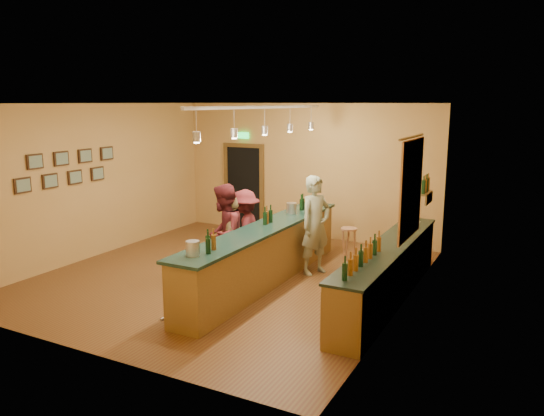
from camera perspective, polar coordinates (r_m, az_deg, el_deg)
The scene contains 18 objects.
floor at distance 10.10m, azimuth -4.64°, elevation -7.32°, with size 7.00×7.00×0.00m, color #5E2F1A.
ceiling at distance 9.57m, azimuth -4.95°, elevation 11.15°, with size 6.50×7.00×0.02m, color silver.
wall_back at distance 12.77m, azimuth 3.63°, elevation 4.01°, with size 6.50×0.02×3.20m, color #BC8D46.
wall_front at distance 7.07m, azimuth -20.11°, elevation -2.66°, with size 6.50×0.02×3.20m, color #BC8D46.
wall_left at distance 11.75m, azimuth -18.33°, elevation 2.82°, with size 0.02×7.00×3.20m, color #BC8D46.
wall_right at distance 8.46m, azimuth 14.19°, elevation -0.09°, with size 0.02×7.00×3.20m, color #BC8D46.
doorway at distance 13.59m, azimuth -3.01°, elevation 2.44°, with size 1.15×0.09×2.48m.
tapestry at distance 8.80m, azimuth 14.75°, elevation 1.98°, with size 0.03×1.40×1.60m, color #9B321F.
bottle_shelf at distance 10.29m, azimuth 16.26°, elevation 2.17°, with size 0.17×0.55×0.54m.
picture_grid at distance 11.18m, azimuth -21.04°, elevation 4.03°, with size 0.06×2.20×0.70m, color #382111, non-canonical shape.
back_counter at distance 8.97m, azimuth 12.36°, elevation -6.71°, with size 0.60×4.55×1.27m.
tasting_bar at distance 9.55m, azimuth -0.76°, elevation -4.58°, with size 0.74×5.10×1.38m.
pendant_track at distance 9.19m, azimuth -0.79°, elevation 9.83°, with size 0.11×4.60×0.50m.
bartender at distance 10.03m, azimuth 4.70°, elevation -1.86°, with size 0.69×0.45×1.88m, color gray.
customer_a at distance 9.46m, azimuth -5.18°, elevation -2.88°, with size 0.88×0.69×1.82m, color #59191E.
customer_b at distance 9.57m, azimuth -4.31°, elevation -3.37°, with size 0.94×0.39×1.60m, color #997A51.
customer_c at distance 10.08m, azimuth -2.96°, elevation -2.56°, with size 1.04×0.60×1.61m, color #59191E.
bar_stool at distance 10.97m, azimuth 8.26°, elevation -2.88°, with size 0.34×0.34×0.70m.
Camera 1 is at (5.13, -8.09, 3.22)m, focal length 35.00 mm.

